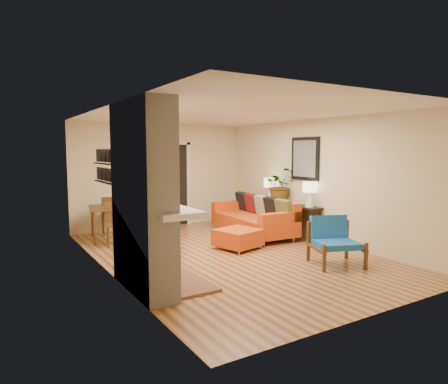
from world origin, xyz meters
The scene contains 10 objects.
room_shell centered at (0.60, 2.63, 1.24)m, with size 6.50×6.50×6.50m.
fireplace centered at (-2.00, -1.00, 1.24)m, with size 1.09×1.68×2.60m.
sofa centered at (1.46, 1.17, 0.40)m, with size 1.10×2.34×0.90m.
ottoman centered at (0.36, 0.26, 0.22)m, with size 0.92×0.92×0.38m.
blue_chair centered at (1.19, -1.45, 0.44)m, with size 0.99×0.98×0.81m.
dining_table centered at (-1.58, 2.37, 0.58)m, with size 0.90×1.68×0.89m.
console_table centered at (2.07, 0.75, 0.58)m, with size 0.34×1.85×0.72m.
lamp_near centered at (2.07, 0.08, 1.06)m, with size 0.30×0.30×0.54m.
lamp_far centered at (2.07, 1.44, 1.06)m, with size 0.30×0.30×0.54m.
houseplant centered at (2.06, 1.05, 1.13)m, with size 0.73×0.63×0.81m, color #1E5919.
Camera 1 is at (-3.91, -6.19, 1.94)m, focal length 32.00 mm.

